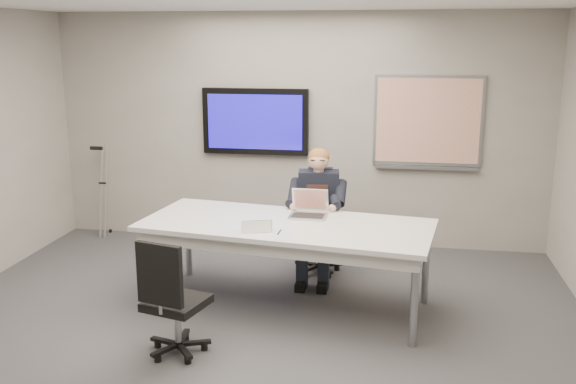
% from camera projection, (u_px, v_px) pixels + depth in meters
% --- Properties ---
extents(floor, '(6.00, 6.00, 0.02)m').
position_uv_depth(floor, '(239.00, 352.00, 5.22)').
color(floor, '#3B3B3D').
rests_on(floor, ground).
extents(wall_back, '(6.00, 0.02, 2.80)m').
position_uv_depth(wall_back, '(297.00, 130.00, 7.77)').
color(wall_back, gray).
rests_on(wall_back, ground).
extents(conference_table, '(2.80, 1.47, 0.82)m').
position_uv_depth(conference_table, '(286.00, 233.00, 5.95)').
color(conference_table, white).
rests_on(conference_table, ground).
extents(tv_display, '(1.30, 0.09, 0.80)m').
position_uv_depth(tv_display, '(255.00, 122.00, 7.77)').
color(tv_display, black).
rests_on(tv_display, wall_back).
extents(whiteboard, '(1.25, 0.08, 1.10)m').
position_uv_depth(whiteboard, '(428.00, 122.00, 7.45)').
color(whiteboard, '#92959A').
rests_on(whiteboard, wall_back).
extents(office_chair_far, '(0.62, 0.62, 1.01)m').
position_uv_depth(office_chair_far, '(317.00, 243.00, 6.98)').
color(office_chair_far, black).
rests_on(office_chair_far, ground).
extents(office_chair_near, '(0.58, 0.58, 0.99)m').
position_uv_depth(office_chair_near, '(174.00, 319.00, 5.10)').
color(office_chair_near, black).
rests_on(office_chair_near, ground).
extents(seated_person, '(0.45, 0.77, 1.38)m').
position_uv_depth(seated_person, '(316.00, 228.00, 6.68)').
color(seated_person, '#1B222E').
rests_on(seated_person, office_chair_far).
extents(crutch, '(0.28, 0.56, 1.25)m').
position_uv_depth(crutch, '(104.00, 189.00, 8.17)').
color(crutch, '#AEB1B6').
rests_on(crutch, ground).
extents(laptop, '(0.36, 0.33, 0.25)m').
position_uv_depth(laptop, '(309.00, 209.00, 6.16)').
color(laptop, '#BDBDBF').
rests_on(laptop, conference_table).
extents(name_tent, '(0.27, 0.15, 0.11)m').
position_uv_depth(name_tent, '(257.00, 226.00, 5.65)').
color(name_tent, white).
rests_on(name_tent, conference_table).
extents(pen, '(0.01, 0.14, 0.01)m').
position_uv_depth(pen, '(279.00, 232.00, 5.63)').
color(pen, black).
rests_on(pen, conference_table).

